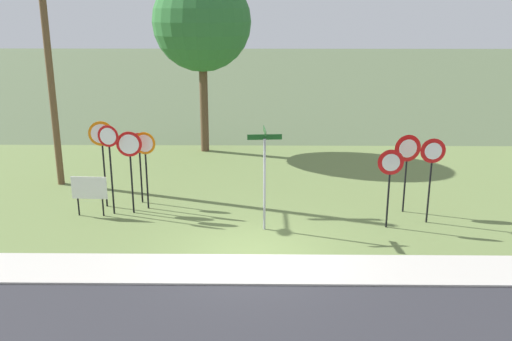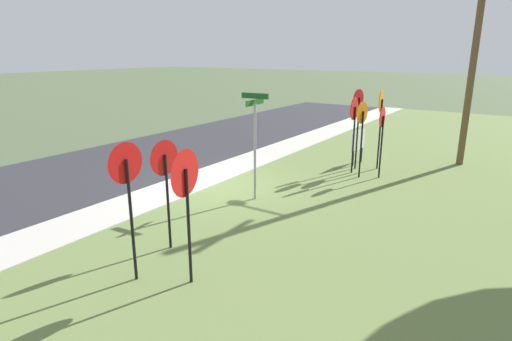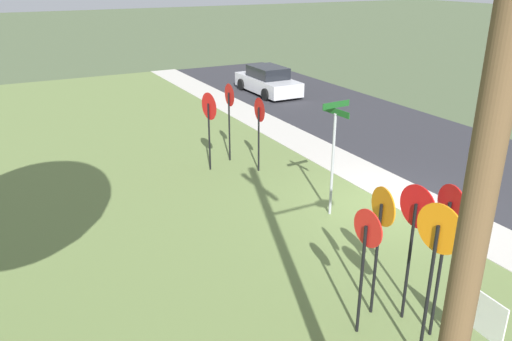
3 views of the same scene
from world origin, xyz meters
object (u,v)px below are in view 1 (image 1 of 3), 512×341
Objects in this scene: stop_sign_far_center at (145,154)px; oak_tree_left at (202,22)px; yield_sign_near_left at (407,155)px; yield_sign_far_left at (432,161)px; street_name_post at (264,170)px; stop_sign_far_right at (109,151)px; stop_sign_far_left at (139,153)px; utility_pole at (46,46)px; stop_sign_near_right at (102,145)px; stop_sign_near_left at (130,154)px; notice_board at (89,190)px; yield_sign_near_right at (390,170)px.

oak_tree_left is (1.06, 7.55, 3.78)m from stop_sign_far_center.
yield_sign_near_left is (8.06, -0.21, 0.05)m from stop_sign_far_center.
street_name_post is at bearing -172.90° from yield_sign_far_left.
stop_sign_far_center is 1.11m from stop_sign_far_right.
oak_tree_left is (2.03, 8.05, 3.58)m from stop_sign_far_right.
utility_pole is (-3.38, 1.86, 3.23)m from stop_sign_far_left.
stop_sign_near_right is at bearing -44.38° from utility_pole.
stop_sign_near_left is 8.44m from yield_sign_near_left.
stop_sign_far_right is at bearing 161.24° from street_name_post.
street_name_post is (-4.84, -0.57, -0.15)m from yield_sign_far_left.
street_name_post is 9.03m from utility_pole.
stop_sign_near_left is at bearing 158.14° from street_name_post.
stop_sign_near_right reaches higher than notice_board.
stop_sign_far_left is (0.07, 0.98, -0.22)m from stop_sign_near_left.
yield_sign_near_left is 1.03m from yield_sign_far_left.
stop_sign_near_right is 8.80m from yield_sign_near_right.
notice_board is at bearing -149.97° from stop_sign_far_center.
yield_sign_near_right is (8.63, -1.68, -0.31)m from stop_sign_near_right.
oak_tree_left is (1.37, 6.98, 3.91)m from stop_sign_far_left.
stop_sign_near_right is 1.49m from notice_board.
yield_sign_near_right is at bearing -18.84° from stop_sign_near_right.
stop_sign_far_left is 0.94× the size of stop_sign_far_center.
oak_tree_left reaches higher than yield_sign_near_right.
utility_pole is 1.19× the size of oak_tree_left.
notice_board is (-10.17, 0.47, -1.09)m from yield_sign_far_left.
stop_sign_far_right reaches higher than notice_board.
yield_sign_near_left is at bearing -10.08° from stop_sign_near_right.
stop_sign_far_right is (-0.97, -0.50, 0.21)m from stop_sign_far_center.
stop_sign_near_left is at bearing 175.89° from yield_sign_far_left.
yield_sign_near_right is 0.91× the size of yield_sign_far_left.
yield_sign_far_left is at bearing 0.94° from stop_sign_far_center.
stop_sign_far_center is at bearing 44.31° from stop_sign_near_left.
stop_sign_near_right is 1.09× the size of yield_sign_far_left.
stop_sign_near_left is 4.27m from street_name_post.
stop_sign_far_left is (1.06, 0.41, -0.37)m from stop_sign_near_right.
stop_sign_far_center is 7.42m from yield_sign_near_right.
stop_sign_near_left is 1.05× the size of yield_sign_near_left.
stop_sign_near_right reaches higher than yield_sign_near_right.
utility_pole is at bearing 162.80° from yield_sign_near_right.
stop_sign_far_left is 1.98m from notice_board.
stop_sign_far_center is 0.84× the size of street_name_post.
stop_sign_near_left reaches higher than yield_sign_near_right.
stop_sign_near_right is 0.36× the size of oak_tree_left.
street_name_post reaches higher than stop_sign_near_right.
stop_sign_near_right is at bearing 147.21° from stop_sign_near_left.
stop_sign_near_left is 0.28× the size of utility_pole.
street_name_post reaches higher than yield_sign_near_right.
yield_sign_far_left is at bearing -49.17° from oak_tree_left.
street_name_post reaches higher than yield_sign_near_left.
stop_sign_far_right is at bearing 176.71° from yield_sign_far_left.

